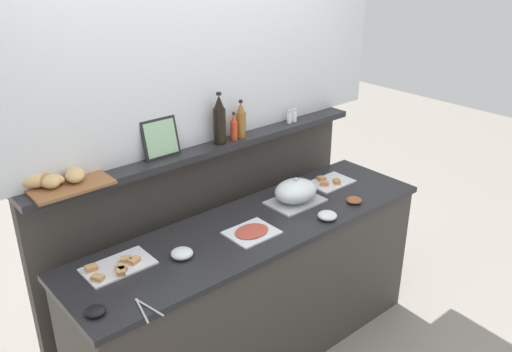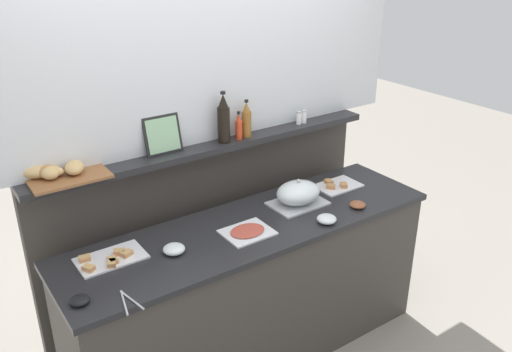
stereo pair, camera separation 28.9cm
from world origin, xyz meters
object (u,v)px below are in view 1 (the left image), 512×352
sandwich_platter_rear (117,267)px  glass_bowl_medium (182,254)px  vinegar_bottle_amber (241,121)px  framed_picture (160,138)px  glass_bowl_large (327,216)px  condiment_bowl_cream (354,200)px  pepper_shaker (294,115)px  wine_bottle_dark (219,121)px  sandwich_platter_side (330,182)px  condiment_bowl_red (95,311)px  bread_basket (56,181)px  hot_sauce_bottle (234,128)px  salt_shaker (290,117)px  cold_cuts_platter (252,232)px  serving_cloche (296,192)px  serving_tongs (145,308)px

sandwich_platter_rear → glass_bowl_medium: (0.30, -0.12, 0.01)m
vinegar_bottle_amber → framed_picture: size_ratio=1.06×
glass_bowl_large → framed_picture: 1.06m
condiment_bowl_cream → pepper_shaker: (0.05, 0.60, 0.39)m
vinegar_bottle_amber → framed_picture: (-0.55, 0.04, 0.01)m
glass_bowl_medium → wine_bottle_dark: (0.58, 0.42, 0.49)m
sandwich_platter_side → wine_bottle_dark: (-0.67, 0.31, 0.50)m
condiment_bowl_red → bread_basket: size_ratio=0.21×
wine_bottle_dark → hot_sauce_bottle: bearing=-3.4°
sandwich_platter_rear → hot_sauce_bottle: (0.98, 0.29, 0.43)m
sandwich_platter_side → salt_shaker: bearing=105.4°
sandwich_platter_side → vinegar_bottle_amber: bearing=148.3°
sandwich_platter_rear → pepper_shaker: size_ratio=3.95×
sandwich_platter_side → condiment_bowl_red: sandwich_platter_side is taller
glass_bowl_large → bread_basket: bearing=152.9°
cold_cuts_platter → bread_basket: 1.06m
cold_cuts_platter → glass_bowl_large: size_ratio=2.36×
cold_cuts_platter → wine_bottle_dark: size_ratio=0.86×
wine_bottle_dark → cold_cuts_platter: bearing=-107.6°
sandwich_platter_side → cold_cuts_platter: size_ratio=1.09×
serving_cloche → vinegar_bottle_amber: vinegar_bottle_amber is taller
glass_bowl_medium → sandwich_platter_side: bearing=5.3°
hot_sauce_bottle → framed_picture: bearing=173.9°
sandwich_platter_rear → wine_bottle_dark: 1.05m
sandwich_platter_rear → hot_sauce_bottle: hot_sauce_bottle is taller
vinegar_bottle_amber → hot_sauce_bottle: vinegar_bottle_amber is taller
serving_cloche → framed_picture: bearing=149.5°
condiment_bowl_cream → wine_bottle_dark: (-0.58, 0.59, 0.49)m
wine_bottle_dark → sandwich_platter_side: bearing=-24.4°
glass_bowl_medium → vinegar_bottle_amber: (0.75, 0.43, 0.45)m
condiment_bowl_cream → bread_basket: (-1.58, 0.63, 0.38)m
cold_cuts_platter → pepper_shaker: 1.00m
glass_bowl_large → bread_basket: bread_basket is taller
pepper_shaker → glass_bowl_medium: bearing=-160.5°
wine_bottle_dark → serving_tongs: bearing=-144.4°
sandwich_platter_side → bread_basket: size_ratio=0.69×
vinegar_bottle_amber → pepper_shaker: 0.47m
salt_shaker → pepper_shaker: bearing=0.0°
serving_tongs → hot_sauce_bottle: hot_sauce_bottle is taller
sandwich_platter_rear → hot_sauce_bottle: 1.11m
condiment_bowl_cream → hot_sauce_bottle: hot_sauce_bottle is taller
condiment_bowl_cream → serving_tongs: size_ratio=0.53×
vinegar_bottle_amber → salt_shaker: vinegar_bottle_amber is taller
glass_bowl_medium → framed_picture: size_ratio=0.52×
serving_cloche → salt_shaker: 0.57m
salt_shaker → bread_basket: (-1.59, 0.03, -0.01)m
glass_bowl_large → condiment_bowl_cream: (0.28, 0.04, -0.00)m
condiment_bowl_cream → framed_picture: framed_picture is taller
condiment_bowl_cream → hot_sauce_bottle: bearing=128.8°
serving_tongs → wine_bottle_dark: 1.26m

